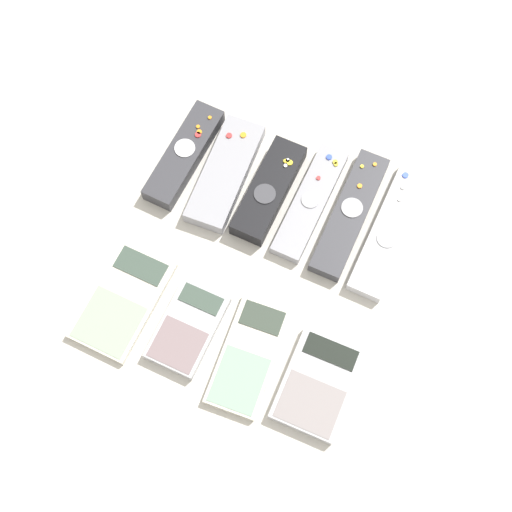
% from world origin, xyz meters
% --- Properties ---
extents(ground_plane, '(3.00, 3.00, 0.00)m').
position_xyz_m(ground_plane, '(0.00, 0.00, 0.00)').
color(ground_plane, beige).
extents(remote_0, '(0.05, 0.17, 0.03)m').
position_xyz_m(remote_0, '(-0.16, 0.13, 0.01)').
color(remote_0, '#333338').
rests_on(remote_0, ground_plane).
extents(remote_1, '(0.07, 0.17, 0.02)m').
position_xyz_m(remote_1, '(-0.09, 0.13, 0.01)').
color(remote_1, gray).
rests_on(remote_1, ground_plane).
extents(remote_2, '(0.05, 0.16, 0.03)m').
position_xyz_m(remote_2, '(-0.02, 0.12, 0.01)').
color(remote_2, black).
rests_on(remote_2, ground_plane).
extents(remote_3, '(0.05, 0.18, 0.02)m').
position_xyz_m(remote_3, '(0.04, 0.13, 0.01)').
color(remote_3, gray).
rests_on(remote_3, ground_plane).
extents(remote_4, '(0.05, 0.20, 0.02)m').
position_xyz_m(remote_4, '(0.09, 0.14, 0.01)').
color(remote_4, '#333338').
rests_on(remote_4, ground_plane).
extents(remote_5, '(0.06, 0.21, 0.02)m').
position_xyz_m(remote_5, '(0.15, 0.14, 0.01)').
color(remote_5, '#B7B7BC').
rests_on(remote_5, ground_plane).
extents(calculator_0, '(0.09, 0.16, 0.01)m').
position_xyz_m(calculator_0, '(-0.14, -0.10, 0.01)').
color(calculator_0, beige).
rests_on(calculator_0, ground_plane).
extents(calculator_1, '(0.07, 0.12, 0.02)m').
position_xyz_m(calculator_1, '(-0.04, -0.10, 0.01)').
color(calculator_1, '#B2B2B7').
rests_on(calculator_1, ground_plane).
extents(calculator_2, '(0.08, 0.16, 0.01)m').
position_xyz_m(calculator_2, '(0.04, -0.10, 0.01)').
color(calculator_2, beige).
rests_on(calculator_2, ground_plane).
extents(calculator_3, '(0.09, 0.13, 0.02)m').
position_xyz_m(calculator_3, '(0.14, -0.10, 0.01)').
color(calculator_3, '#B2B2B7').
rests_on(calculator_3, ground_plane).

